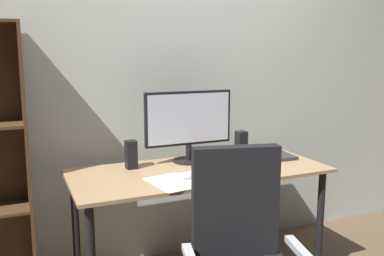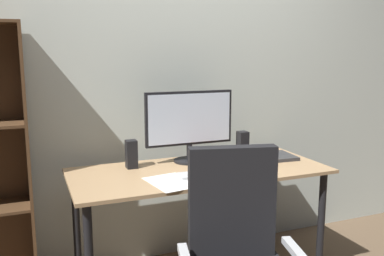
# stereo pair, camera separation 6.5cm
# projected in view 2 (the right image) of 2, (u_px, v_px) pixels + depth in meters

# --- Properties ---
(back_wall) EXTENTS (6.40, 0.10, 2.60)m
(back_wall) POSITION_uv_depth(u_px,v_px,m) (171.00, 71.00, 2.83)
(back_wall) COLOR beige
(back_wall) RESTS_ON ground
(desk) EXTENTS (1.52, 0.66, 0.74)m
(desk) POSITION_uv_depth(u_px,v_px,m) (200.00, 184.00, 2.49)
(desk) COLOR tan
(desk) RESTS_ON ground
(monitor) EXTENTS (0.57, 0.20, 0.45)m
(monitor) POSITION_uv_depth(u_px,v_px,m) (189.00, 122.00, 2.60)
(monitor) COLOR black
(monitor) RESTS_ON desk
(keyboard) EXTENTS (0.29, 0.11, 0.02)m
(keyboard) POSITION_uv_depth(u_px,v_px,m) (203.00, 174.00, 2.34)
(keyboard) COLOR #B7BABC
(keyboard) RESTS_ON desk
(mouse) EXTENTS (0.08, 0.11, 0.03)m
(mouse) POSITION_uv_depth(u_px,v_px,m) (238.00, 170.00, 2.40)
(mouse) COLOR black
(mouse) RESTS_ON desk
(coffee_mug) EXTENTS (0.10, 0.09, 0.09)m
(coffee_mug) POSITION_uv_depth(u_px,v_px,m) (210.00, 159.00, 2.52)
(coffee_mug) COLOR #B72D28
(coffee_mug) RESTS_ON desk
(laptop) EXTENTS (0.34, 0.25, 0.02)m
(laptop) POSITION_uv_depth(u_px,v_px,m) (269.00, 157.00, 2.72)
(laptop) COLOR #2D2D30
(laptop) RESTS_ON desk
(speaker_left) EXTENTS (0.06, 0.07, 0.17)m
(speaker_left) POSITION_uv_depth(u_px,v_px,m) (131.00, 154.00, 2.48)
(speaker_left) COLOR black
(speaker_left) RESTS_ON desk
(speaker_right) EXTENTS (0.06, 0.07, 0.17)m
(speaker_right) POSITION_uv_depth(u_px,v_px,m) (243.00, 144.00, 2.76)
(speaker_right) COLOR black
(speaker_right) RESTS_ON desk
(paper_sheet) EXTENTS (0.25, 0.32, 0.00)m
(paper_sheet) POSITION_uv_depth(u_px,v_px,m) (171.00, 182.00, 2.22)
(paper_sheet) COLOR white
(paper_sheet) RESTS_ON desk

